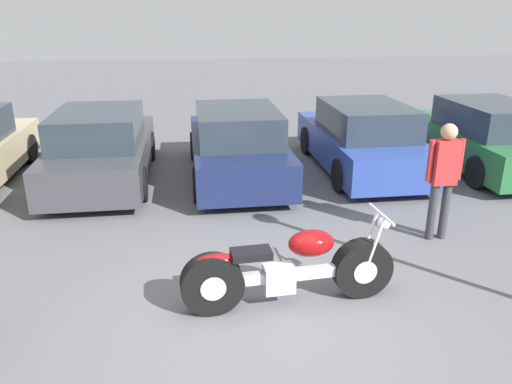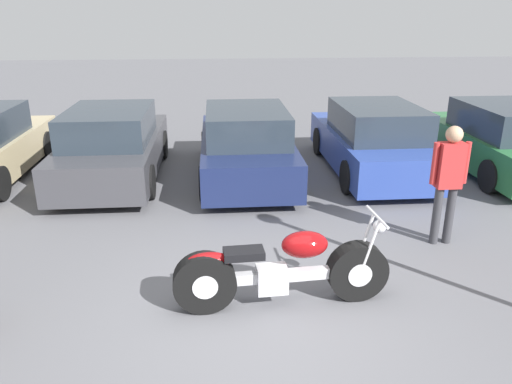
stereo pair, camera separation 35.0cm
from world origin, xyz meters
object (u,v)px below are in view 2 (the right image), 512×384
Objects in this scene: parked_car_dark_grey at (113,146)px; motorcycle at (281,270)px; parked_car_navy at (246,145)px; person_standing at (449,175)px; parked_car_blue at (373,141)px; parked_car_green at (500,140)px.

motorcycle is at bearing -60.64° from parked_car_dark_grey.
parked_car_navy reaches higher than motorcycle.
parked_car_dark_grey is at bearing 176.41° from parked_car_navy.
motorcycle is 4.59m from parked_car_navy.
person_standing reaches higher than parked_car_navy.
parked_car_navy is at bearing 128.82° from person_standing.
parked_car_dark_grey is 1.00× the size of parked_car_blue.
parked_car_blue is 2.59m from parked_car_green.
person_standing is at bearing -33.12° from parked_car_dark_grey.
parked_car_green is at bearing 41.87° from motorcycle.
person_standing is (2.49, 1.38, 0.59)m from motorcycle.
parked_car_blue is (5.16, -0.02, 0.00)m from parked_car_dark_grey.
parked_car_blue is at bearing 3.11° from parked_car_navy.
parked_car_green reaches higher than motorcycle.
parked_car_dark_grey is at bearing 119.36° from motorcycle.
parked_car_dark_grey is 2.58m from parked_car_navy.
motorcycle is 2.90m from person_standing.
parked_car_navy and parked_car_blue have the same top height.
parked_car_navy is (-0.09, 4.58, 0.22)m from motorcycle.
motorcycle is 5.34m from parked_car_blue.
motorcycle is 0.58× the size of parked_car_navy.
motorcycle is 0.58× the size of parked_car_green.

